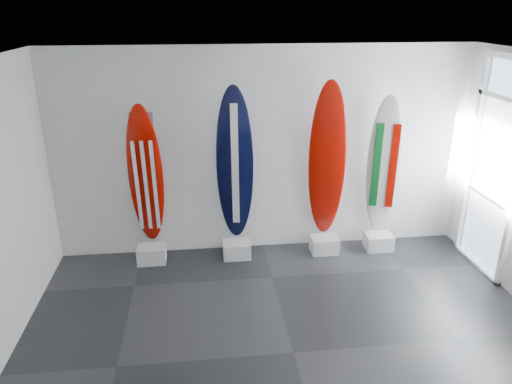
{
  "coord_description": "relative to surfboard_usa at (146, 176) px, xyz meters",
  "views": [
    {
      "loc": [
        -0.89,
        -4.12,
        3.48
      ],
      "look_at": [
        -0.24,
        1.4,
        1.32
      ],
      "focal_mm": 33.85,
      "sensor_mm": 36.0,
      "label": 1
    }
  ],
  "objects": [
    {
      "name": "floor",
      "position": [
        1.67,
        -2.28,
        -1.28
      ],
      "size": [
        6.0,
        6.0,
        0.0
      ],
      "primitive_type": "plane",
      "color": "black",
      "rests_on": "ground"
    },
    {
      "name": "ceiling",
      "position": [
        1.67,
        -2.28,
        1.72
      ],
      "size": [
        6.0,
        6.0,
        0.0
      ],
      "primitive_type": "plane",
      "rotation": [
        3.14,
        0.0,
        0.0
      ],
      "color": "white",
      "rests_on": "wall_back"
    },
    {
      "name": "wall_back",
      "position": [
        1.67,
        0.22,
        0.22
      ],
      "size": [
        6.0,
        0.0,
        6.0
      ],
      "primitive_type": "plane",
      "rotation": [
        1.57,
        0.0,
        0.0
      ],
      "color": "silver",
      "rests_on": "ground"
    },
    {
      "name": "display_block_usa",
      "position": [
        0.0,
        -0.1,
        -1.16
      ],
      "size": [
        0.4,
        0.3,
        0.24
      ],
      "primitive_type": "cube",
      "color": "silver",
      "rests_on": "floor"
    },
    {
      "name": "surfboard_usa",
      "position": [
        0.0,
        0.0,
        0.0
      ],
      "size": [
        0.48,
        0.38,
        2.09
      ],
      "primitive_type": "ellipsoid",
      "rotation": [
        0.14,
        0.0,
        -0.02
      ],
      "color": "#8D0A02",
      "rests_on": "display_block_usa"
    },
    {
      "name": "display_block_navy",
      "position": [
        1.23,
        -0.1,
        -1.16
      ],
      "size": [
        0.4,
        0.3,
        0.24
      ],
      "primitive_type": "cube",
      "color": "silver",
      "rests_on": "floor"
    },
    {
      "name": "surfboard_navy",
      "position": [
        1.23,
        0.0,
        0.11
      ],
      "size": [
        0.56,
        0.39,
        2.3
      ],
      "primitive_type": "ellipsoid",
      "rotation": [
        0.1,
        0.0,
        -0.14
      ],
      "color": "black",
      "rests_on": "display_block_navy"
    },
    {
      "name": "display_block_swiss",
      "position": [
        2.55,
        -0.1,
        -1.16
      ],
      "size": [
        0.4,
        0.3,
        0.24
      ],
      "primitive_type": "cube",
      "color": "silver",
      "rests_on": "floor"
    },
    {
      "name": "surfboard_swiss",
      "position": [
        2.55,
        0.0,
        0.13
      ],
      "size": [
        0.58,
        0.4,
        2.34
      ],
      "primitive_type": "ellipsoid",
      "rotation": [
        0.08,
        0.0,
        -0.26
      ],
      "color": "#8D0A02",
      "rests_on": "display_block_swiss"
    },
    {
      "name": "display_block_italy",
      "position": [
        3.39,
        -0.1,
        -1.16
      ],
      "size": [
        0.4,
        0.3,
        0.24
      ],
      "primitive_type": "cube",
      "color": "silver",
      "rests_on": "floor"
    },
    {
      "name": "surfboard_italy",
      "position": [
        3.39,
        0.0,
        0.02
      ],
      "size": [
        0.54,
        0.42,
        2.12
      ],
      "primitive_type": "ellipsoid",
      "rotation": [
        0.1,
        0.0,
        -0.32
      ],
      "color": "silver",
      "rests_on": "display_block_italy"
    },
    {
      "name": "wall_outlet",
      "position": [
        -0.78,
        0.2,
        -0.93
      ],
      "size": [
        0.09,
        0.02,
        0.13
      ],
      "primitive_type": "cube",
      "color": "silver",
      "rests_on": "wall_back"
    },
    {
      "name": "glass_door",
      "position": [
        4.64,
        -0.73,
        0.15
      ],
      "size": [
        0.12,
        1.16,
        2.85
      ],
      "primitive_type": null,
      "color": "white",
      "rests_on": "floor"
    }
  ]
}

